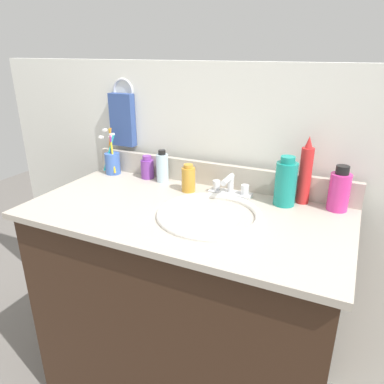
# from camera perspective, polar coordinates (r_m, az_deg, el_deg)

# --- Properties ---
(vanity_cabinet) EXTENTS (1.03, 0.51, 0.82)m
(vanity_cabinet) POSITION_cam_1_polar(r_m,az_deg,el_deg) (1.44, -1.05, -18.65)
(vanity_cabinet) COLOR #382316
(vanity_cabinet) RESTS_ON ground_plane
(countertop) EXTENTS (1.07, 0.55, 0.02)m
(countertop) POSITION_cam_1_polar(r_m,az_deg,el_deg) (1.21, -1.18, -3.34)
(countertop) COLOR #B2A899
(countertop) RESTS_ON vanity_cabinet
(backsplash) EXTENTS (1.07, 0.02, 0.09)m
(backsplash) POSITION_cam_1_polar(r_m,az_deg,el_deg) (1.42, 3.56, 2.80)
(backsplash) COLOR #B2A899
(backsplash) RESTS_ON countertop
(back_wall) EXTENTS (2.17, 0.04, 1.30)m
(back_wall) POSITION_cam_1_polar(r_m,az_deg,el_deg) (1.56, 4.22, -4.70)
(back_wall) COLOR silver
(back_wall) RESTS_ON ground_plane
(towel_ring) EXTENTS (0.10, 0.01, 0.10)m
(towel_ring) POSITION_cam_1_polar(r_m,az_deg,el_deg) (1.60, -10.82, 15.46)
(towel_ring) COLOR silver
(hand_towel) EXTENTS (0.11, 0.04, 0.22)m
(hand_towel) POSITION_cam_1_polar(r_m,az_deg,el_deg) (1.60, -10.90, 11.10)
(hand_towel) COLOR #334C8C
(sink_basin) EXTENTS (0.34, 0.34, 0.11)m
(sink_basin) POSITION_cam_1_polar(r_m,az_deg,el_deg) (1.18, 2.70, -5.11)
(sink_basin) COLOR white
(sink_basin) RESTS_ON countertop
(faucet) EXTENTS (0.16, 0.10, 0.08)m
(faucet) POSITION_cam_1_polar(r_m,az_deg,el_deg) (1.32, 6.00, 0.57)
(faucet) COLOR silver
(faucet) RESTS_ON countertop
(bottle_mouthwash_teal) EXTENTS (0.07, 0.07, 0.17)m
(bottle_mouthwash_teal) POSITION_cam_1_polar(r_m,az_deg,el_deg) (1.26, 14.56, 1.45)
(bottle_mouthwash_teal) COLOR teal
(bottle_mouthwash_teal) RESTS_ON countertop
(bottle_soap_pink) EXTENTS (0.07, 0.07, 0.15)m
(bottle_soap_pink) POSITION_cam_1_polar(r_m,az_deg,el_deg) (1.28, 22.22, 0.24)
(bottle_soap_pink) COLOR #D8338C
(bottle_soap_pink) RESTS_ON countertop
(bottle_gel_clear) EXTENTS (0.05, 0.05, 0.13)m
(bottle_gel_clear) POSITION_cam_1_polar(r_m,az_deg,el_deg) (1.45, -4.70, 3.90)
(bottle_gel_clear) COLOR silver
(bottle_gel_clear) RESTS_ON countertop
(bottle_oil_amber) EXTENTS (0.05, 0.05, 0.11)m
(bottle_oil_amber) POSITION_cam_1_polar(r_m,az_deg,el_deg) (1.35, -0.57, 2.11)
(bottle_oil_amber) COLOR gold
(bottle_oil_amber) RESTS_ON countertop
(bottle_spray_red) EXTENTS (0.04, 0.04, 0.24)m
(bottle_spray_red) POSITION_cam_1_polar(r_m,az_deg,el_deg) (1.29, 17.44, 2.79)
(bottle_spray_red) COLOR red
(bottle_spray_red) RESTS_ON countertop
(bottle_cream_purple) EXTENTS (0.05, 0.05, 0.10)m
(bottle_cream_purple) POSITION_cam_1_polar(r_m,az_deg,el_deg) (1.51, -7.06, 3.78)
(bottle_cream_purple) COLOR #7A3899
(bottle_cream_purple) RESTS_ON countertop
(cup_blue_plastic) EXTENTS (0.07, 0.07, 0.20)m
(cup_blue_plastic) POSITION_cam_1_polar(r_m,az_deg,el_deg) (1.59, -12.45, 4.70)
(cup_blue_plastic) COLOR #3F66B7
(cup_blue_plastic) RESTS_ON countertop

